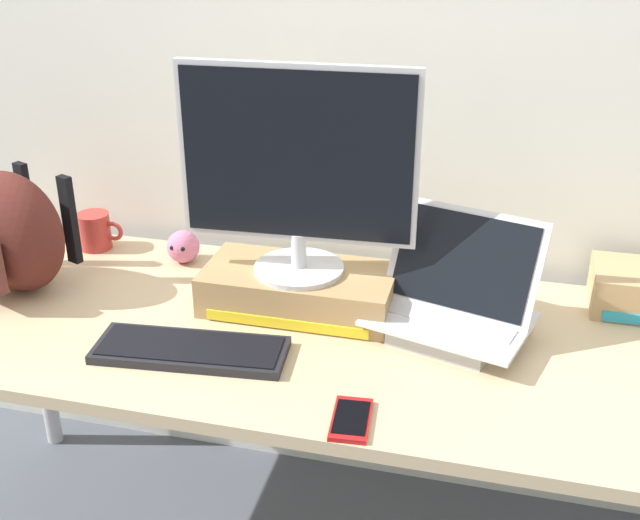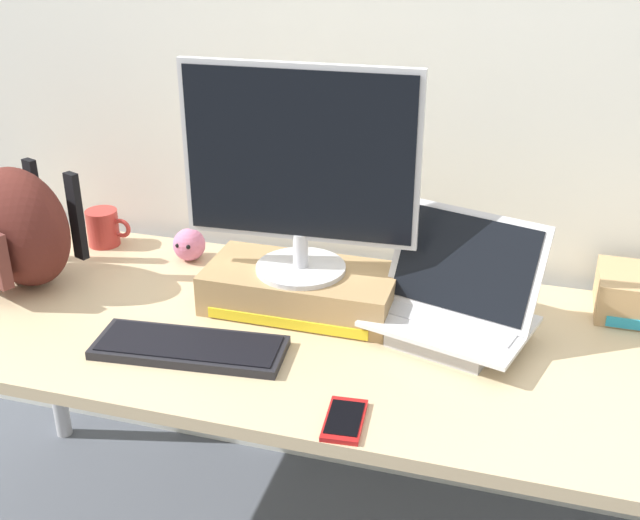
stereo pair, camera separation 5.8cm
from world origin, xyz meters
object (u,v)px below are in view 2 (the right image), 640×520
messenger_backpack (19,228)px  cell_phone (345,420)px  external_keyboard (190,347)px  plush_toy (189,245)px  toner_box_yellow (301,289)px  desktop_monitor (299,169)px  open_laptop (452,315)px  coffee_mug (104,228)px

messenger_backpack → cell_phone: messenger_backpack is taller
external_keyboard → plush_toy: (-0.20, 0.43, 0.03)m
toner_box_yellow → desktop_monitor: 0.30m
toner_box_yellow → open_laptop: size_ratio=1.13×
toner_box_yellow → cell_phone: toner_box_yellow is taller
cell_phone → external_keyboard: bearing=154.1°
messenger_backpack → coffee_mug: (0.07, 0.26, -0.10)m
plush_toy → open_laptop: bearing=-15.7°
desktop_monitor → plush_toy: (-0.37, 0.17, -0.30)m
coffee_mug → desktop_monitor: bearing=-16.8°
messenger_backpack → coffee_mug: bearing=96.2°
messenger_backpack → cell_phone: (0.92, -0.33, -0.15)m
open_laptop → cell_phone: (-0.15, -0.37, -0.05)m
desktop_monitor → external_keyboard: bearing=-127.0°
external_keyboard → cell_phone: external_keyboard is taller
external_keyboard → desktop_monitor: bearing=50.7°
cell_phone → coffee_mug: bearing=139.9°
toner_box_yellow → external_keyboard: bearing=-123.6°
cell_phone → plush_toy: plush_toy is taller
coffee_mug → messenger_backpack: bearing=-104.9°
open_laptop → external_keyboard: bearing=-142.1°
cell_phone → plush_toy: bearing=130.3°
messenger_backpack → plush_toy: (0.34, 0.24, -0.11)m
open_laptop → coffee_mug: open_laptop is taller
open_laptop → plush_toy: open_laptop is taller
external_keyboard → messenger_backpack: messenger_backpack is taller
open_laptop → messenger_backpack: bearing=-162.7°
coffee_mug → plush_toy: bearing=-4.8°
open_laptop → messenger_backpack: size_ratio=1.11×
cell_phone → plush_toy: 0.82m
desktop_monitor → coffee_mug: size_ratio=4.13×
desktop_monitor → messenger_backpack: (-0.71, -0.07, -0.20)m
messenger_backpack → plush_toy: bearing=56.2°
desktop_monitor → external_keyboard: (-0.17, -0.26, -0.34)m
toner_box_yellow → plush_toy: (-0.37, 0.17, -0.01)m
coffee_mug → cell_phone: size_ratio=0.94×
external_keyboard → plush_toy: plush_toy is taller
plush_toy → toner_box_yellow: bearing=-24.5°
desktop_monitor → toner_box_yellow: bearing=91.2°
open_laptop → plush_toy: (-0.73, 0.21, -0.01)m
toner_box_yellow → open_laptop: open_laptop is taller
desktop_monitor → cell_phone: 0.57m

